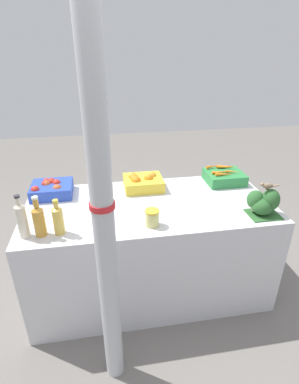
{
  "coord_description": "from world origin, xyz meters",
  "views": [
    {
      "loc": [
        -0.34,
        -1.98,
        1.95
      ],
      "look_at": [
        0.0,
        0.0,
        0.94
      ],
      "focal_mm": 28.0,
      "sensor_mm": 36.0,
      "label": 1
    }
  ],
  "objects_px": {
    "broccoli_pile": "(263,203)",
    "juice_bottle_cloudy": "(22,219)",
    "juice_bottle_amber": "(39,220)",
    "juice_bottle_golden": "(58,219)",
    "support_pole": "(104,225)",
    "apple_crate": "(52,189)",
    "orange_crate": "(143,182)",
    "carrot_crate": "(224,177)",
    "pickle_jar": "(152,218)",
    "sparrow_bird": "(267,186)"
  },
  "relations": [
    {
      "from": "broccoli_pile",
      "to": "juice_bottle_cloudy",
      "type": "height_order",
      "value": "juice_bottle_cloudy"
    },
    {
      "from": "juice_bottle_amber",
      "to": "juice_bottle_golden",
      "type": "height_order",
      "value": "juice_bottle_amber"
    },
    {
      "from": "juice_bottle_amber",
      "to": "juice_bottle_cloudy",
      "type": "bearing_deg",
      "value": 180.0
    },
    {
      "from": "support_pole",
      "to": "juice_bottle_cloudy",
      "type": "xyz_separation_m",
      "value": [
        -0.5,
        0.42,
        -0.18
      ]
    },
    {
      "from": "apple_crate",
      "to": "orange_crate",
      "type": "xyz_separation_m",
      "value": [
        0.74,
        0.0,
        0.0
      ]
    },
    {
      "from": "carrot_crate",
      "to": "orange_crate",
      "type": "bearing_deg",
      "value": 179.93
    },
    {
      "from": "broccoli_pile",
      "to": "juice_bottle_amber",
      "type": "distance_m",
      "value": 1.52
    },
    {
      "from": "orange_crate",
      "to": "juice_bottle_amber",
      "type": "height_order",
      "value": "juice_bottle_amber"
    },
    {
      "from": "orange_crate",
      "to": "juice_bottle_cloudy",
      "type": "relative_size",
      "value": 1.08
    },
    {
      "from": "pickle_jar",
      "to": "sparrow_bird",
      "type": "distance_m",
      "value": 0.83
    },
    {
      "from": "sparrow_bird",
      "to": "juice_bottle_cloudy",
      "type": "bearing_deg",
      "value": 11.09
    },
    {
      "from": "orange_crate",
      "to": "broccoli_pile",
      "type": "height_order",
      "value": "broccoli_pile"
    },
    {
      "from": "apple_crate",
      "to": "orange_crate",
      "type": "height_order",
      "value": "orange_crate"
    },
    {
      "from": "pickle_jar",
      "to": "juice_bottle_cloudy",
      "type": "bearing_deg",
      "value": 179.52
    },
    {
      "from": "juice_bottle_amber",
      "to": "support_pole",
      "type": "bearing_deg",
      "value": -46.36
    },
    {
      "from": "apple_crate",
      "to": "sparrow_bird",
      "type": "height_order",
      "value": "sparrow_bird"
    },
    {
      "from": "orange_crate",
      "to": "broccoli_pile",
      "type": "relative_size",
      "value": 1.44
    },
    {
      "from": "sparrow_bird",
      "to": "apple_crate",
      "type": "bearing_deg",
      "value": -9.44
    },
    {
      "from": "apple_crate",
      "to": "sparrow_bird",
      "type": "xyz_separation_m",
      "value": [
        1.53,
        -0.56,
        0.17
      ]
    },
    {
      "from": "broccoli_pile",
      "to": "juice_bottle_golden",
      "type": "distance_m",
      "value": 1.41
    },
    {
      "from": "orange_crate",
      "to": "sparrow_bird",
      "type": "height_order",
      "value": "sparrow_bird"
    },
    {
      "from": "apple_crate",
      "to": "broccoli_pile",
      "type": "bearing_deg",
      "value": -20.32
    },
    {
      "from": "apple_crate",
      "to": "juice_bottle_golden",
      "type": "xyz_separation_m",
      "value": [
        0.11,
        -0.57,
        0.05
      ]
    },
    {
      "from": "broccoli_pile",
      "to": "pickle_jar",
      "type": "distance_m",
      "value": 0.8
    },
    {
      "from": "sparrow_bird",
      "to": "broccoli_pile",
      "type": "bearing_deg",
      "value": 20.78
    },
    {
      "from": "apple_crate",
      "to": "broccoli_pile",
      "type": "xyz_separation_m",
      "value": [
        1.52,
        -0.56,
        0.04
      ]
    },
    {
      "from": "juice_bottle_amber",
      "to": "sparrow_bird",
      "type": "xyz_separation_m",
      "value": [
        1.53,
        0.01,
        0.11
      ]
    },
    {
      "from": "orange_crate",
      "to": "juice_bottle_amber",
      "type": "bearing_deg",
      "value": -142.29
    },
    {
      "from": "carrot_crate",
      "to": "sparrow_bird",
      "type": "bearing_deg",
      "value": -83.64
    },
    {
      "from": "support_pole",
      "to": "sparrow_bird",
      "type": "relative_size",
      "value": 16.78
    },
    {
      "from": "orange_crate",
      "to": "apple_crate",
      "type": "bearing_deg",
      "value": -179.81
    },
    {
      "from": "support_pole",
      "to": "sparrow_bird",
      "type": "distance_m",
      "value": 1.21
    },
    {
      "from": "juice_bottle_cloudy",
      "to": "broccoli_pile",
      "type": "bearing_deg",
      "value": 0.29
    },
    {
      "from": "juice_bottle_cloudy",
      "to": "juice_bottle_golden",
      "type": "bearing_deg",
      "value": 0.0
    },
    {
      "from": "juice_bottle_golden",
      "to": "pickle_jar",
      "type": "height_order",
      "value": "juice_bottle_golden"
    },
    {
      "from": "juice_bottle_golden",
      "to": "pickle_jar",
      "type": "bearing_deg",
      "value": -0.64
    },
    {
      "from": "juice_bottle_cloudy",
      "to": "sparrow_bird",
      "type": "bearing_deg",
      "value": 0.33
    },
    {
      "from": "orange_crate",
      "to": "carrot_crate",
      "type": "relative_size",
      "value": 1.0
    },
    {
      "from": "juice_bottle_cloudy",
      "to": "sparrow_bird",
      "type": "height_order",
      "value": "juice_bottle_cloudy"
    },
    {
      "from": "support_pole",
      "to": "orange_crate",
      "type": "height_order",
      "value": "support_pole"
    },
    {
      "from": "orange_crate",
      "to": "juice_bottle_cloudy",
      "type": "xyz_separation_m",
      "value": [
        -0.84,
        -0.57,
        0.07
      ]
    },
    {
      "from": "support_pole",
      "to": "pickle_jar",
      "type": "height_order",
      "value": "support_pole"
    },
    {
      "from": "carrot_crate",
      "to": "broccoli_pile",
      "type": "distance_m",
      "value": 0.57
    },
    {
      "from": "orange_crate",
      "to": "juice_bottle_amber",
      "type": "xyz_separation_m",
      "value": [
        -0.74,
        -0.57,
        0.06
      ]
    },
    {
      "from": "orange_crate",
      "to": "juice_bottle_amber",
      "type": "relative_size",
      "value": 1.16
    },
    {
      "from": "orange_crate",
      "to": "juice_bottle_cloudy",
      "type": "bearing_deg",
      "value": -145.7
    },
    {
      "from": "support_pole",
      "to": "pickle_jar",
      "type": "bearing_deg",
      "value": 52.54
    },
    {
      "from": "juice_bottle_amber",
      "to": "pickle_jar",
      "type": "bearing_deg",
      "value": -0.54
    },
    {
      "from": "support_pole",
      "to": "broccoli_pile",
      "type": "xyz_separation_m",
      "value": [
        1.12,
        0.43,
        -0.21
      ]
    },
    {
      "from": "carrot_crate",
      "to": "juice_bottle_golden",
      "type": "height_order",
      "value": "juice_bottle_golden"
    }
  ]
}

